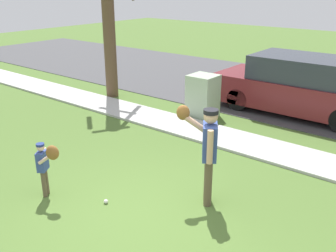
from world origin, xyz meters
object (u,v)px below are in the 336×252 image
utility_cabinet (203,96)px  parked_suv_maroon (300,86)px  person_adult (207,146)px  street_tree_far (108,6)px  person_child (45,162)px  baseball (106,201)px

utility_cabinet → parked_suv_maroon: 2.77m
person_adult → street_tree_far: street_tree_far is taller
person_child → baseball: person_child is taller
person_adult → utility_cabinet: (-2.49, 3.68, -0.46)m
baseball → parked_suv_maroon: bearing=83.3°
baseball → utility_cabinet: (-1.19, 4.77, 0.56)m
baseball → parked_suv_maroon: (0.79, 6.71, 0.75)m
person_adult → baseball: 1.98m
utility_cabinet → street_tree_far: size_ratio=0.22×
street_tree_far → baseball: bearing=-44.7°
person_adult → person_child: bearing=1.2°
person_child → baseball: bearing=-7.8°
person_adult → person_child: (-2.25, -1.55, -0.37)m
person_adult → street_tree_far: (-5.96, 3.53, 1.82)m
utility_cabinet → street_tree_far: (-3.47, -0.15, 2.28)m
person_child → parked_suv_maroon: parked_suv_maroon is taller
baseball → utility_cabinet: bearing=104.0°
person_child → street_tree_far: 6.66m
person_adult → utility_cabinet: bearing=-89.4°
street_tree_far → parked_suv_maroon: street_tree_far is taller
person_adult → utility_cabinet: 4.46m
baseball → street_tree_far: street_tree_far is taller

